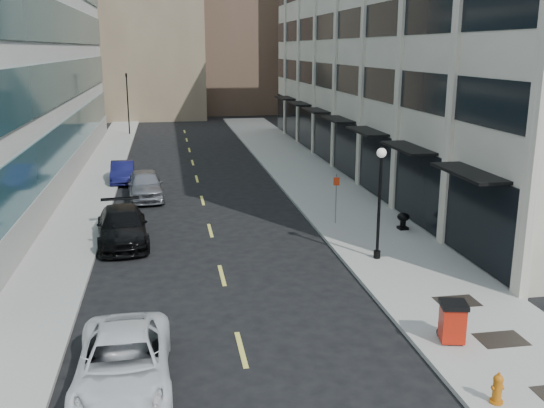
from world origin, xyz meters
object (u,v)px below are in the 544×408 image
object	(u,v)px
car_silver_sedan	(145,185)
fire_hydrant	(498,388)
traffic_signal	(126,77)
trash_bin	(452,321)
car_white_van	(124,363)
sign_post	(336,192)
urn_planter	(403,219)
car_blue_sedan	(122,172)
lamppost	(380,193)
car_black_pickup	(122,226)

from	to	relation	value
car_silver_sedan	fire_hydrant	bearing A→B (deg)	-73.14
traffic_signal	trash_bin	size ratio (longest dim) A/B	5.70
car_white_van	sign_post	bearing A→B (deg)	54.42
traffic_signal	urn_planter	world-z (taller)	traffic_signal
fire_hydrant	sign_post	bearing A→B (deg)	94.57
car_white_van	car_blue_sedan	size ratio (longest dim) A/B	1.27
lamppost	urn_planter	xyz separation A→B (m)	(2.59, 3.69, -2.24)
traffic_signal	lamppost	bearing A→B (deg)	-73.25
lamppost	sign_post	world-z (taller)	lamppost
fire_hydrant	sign_post	xyz separation A→B (m)	(0.39, 15.69, 1.19)
car_black_pickup	fire_hydrant	distance (m)	17.71
car_white_van	trash_bin	world-z (taller)	car_white_van
car_white_van	car_blue_sedan	world-z (taller)	car_white_van
car_silver_sedan	urn_planter	xyz separation A→B (m)	(12.19, -8.84, -0.19)
car_black_pickup	sign_post	world-z (taller)	sign_post
car_white_van	car_black_pickup	size ratio (longest dim) A/B	0.97
fire_hydrant	urn_planter	xyz separation A→B (m)	(3.26, 14.17, 0.10)
car_black_pickup	lamppost	bearing A→B (deg)	-27.68
car_silver_sedan	car_blue_sedan	distance (m)	5.08
car_black_pickup	car_blue_sedan	distance (m)	13.05
lamppost	traffic_signal	bearing A→B (deg)	106.75
car_white_van	car_silver_sedan	world-z (taller)	car_silver_sedan
fire_hydrant	sign_post	world-z (taller)	sign_post
lamppost	car_silver_sedan	bearing A→B (deg)	127.46
car_white_van	lamppost	size ratio (longest dim) A/B	1.11
urn_planter	car_white_van	bearing A→B (deg)	-136.15
car_silver_sedan	urn_planter	size ratio (longest dim) A/B	6.01
car_silver_sedan	lamppost	bearing A→B (deg)	-56.90
trash_bin	sign_post	size ratio (longest dim) A/B	0.50
car_white_van	fire_hydrant	distance (m)	9.26
fire_hydrant	lamppost	world-z (taller)	lamppost
traffic_signal	sign_post	bearing A→B (deg)	-71.30
car_silver_sedan	car_blue_sedan	bearing A→B (deg)	104.02
car_white_van	traffic_signal	bearing A→B (deg)	92.32
car_silver_sedan	car_blue_sedan	xyz separation A→B (m)	(-1.60, 4.82, -0.15)
trash_bin	lamppost	xyz separation A→B (m)	(0.31, 7.32, 2.07)
car_black_pickup	car_silver_sedan	xyz separation A→B (m)	(0.79, 8.21, 0.05)
traffic_signal	lamppost	size ratio (longest dim) A/B	1.50
fire_hydrant	lamppost	xyz separation A→B (m)	(0.67, 10.47, 2.35)
car_silver_sedan	urn_planter	distance (m)	15.06
fire_hydrant	trash_bin	distance (m)	3.19
car_silver_sedan	fire_hydrant	world-z (taller)	car_silver_sedan
trash_bin	urn_planter	distance (m)	11.39
traffic_signal	car_black_pickup	size ratio (longest dim) A/B	1.31
car_blue_sedan	traffic_signal	bearing A→B (deg)	90.31
urn_planter	car_black_pickup	bearing A→B (deg)	177.23
car_blue_sedan	lamppost	world-z (taller)	lamppost
car_blue_sedan	trash_bin	size ratio (longest dim) A/B	3.33
car_white_van	urn_planter	world-z (taller)	car_white_van
trash_bin	car_silver_sedan	bearing A→B (deg)	128.43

